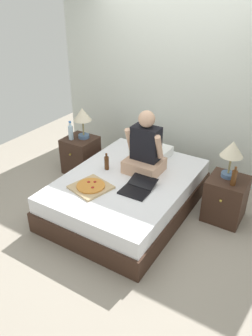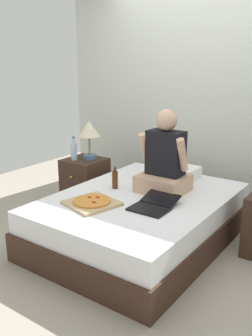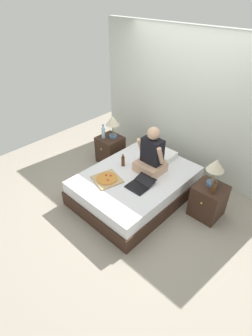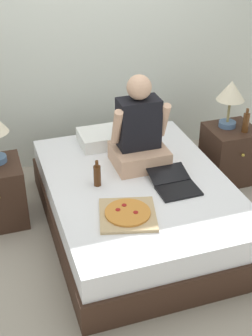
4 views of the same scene
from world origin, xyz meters
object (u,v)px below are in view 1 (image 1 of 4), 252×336
object	(u,v)px
nightstand_left	(81,155)
laptop	(137,189)
lamp_on_right_nightstand	(232,151)
lamp_on_left_nightstand	(82,117)
beer_bottle_on_bed	(107,163)
water_bottle	(71,132)
pizza_box	(91,187)
nightstand_right	(225,199)
person_seated	(145,150)
bed	(127,193)
beer_bottle	(234,177)

from	to	relation	value
nightstand_left	laptop	xyz separation A→B (m)	(1.33, -0.64, 0.20)
lamp_on_right_nightstand	laptop	xyz separation A→B (m)	(-0.82, -0.69, -0.40)
lamp_on_left_nightstand	beer_bottle_on_bed	distance (m)	0.92
water_bottle	pizza_box	bearing A→B (deg)	-39.92
laptop	lamp_on_left_nightstand	bearing A→B (deg)	152.06
nightstand_left	lamp_on_left_nightstand	xyz separation A→B (m)	(0.04, 0.05, 0.60)
nightstand_right	laptop	world-z (taller)	nightstand_right
person_seated	beer_bottle_on_bed	distance (m)	0.52
bed	beer_bottle	size ratio (longest dim) A/B	8.53
nightstand_right	nightstand_left	bearing A→B (deg)	180.00
water_bottle	nightstand_left	bearing A→B (deg)	48.35
lamp_on_left_nightstand	pizza_box	size ratio (longest dim) A/B	0.93
pizza_box	beer_bottle_on_bed	distance (m)	0.48
lamp_on_left_nightstand	nightstand_right	size ratio (longest dim) A/B	0.83
bed	water_bottle	bearing A→B (deg)	162.80
lamp_on_right_nightstand	pizza_box	bearing A→B (deg)	-144.43
pizza_box	bed	bearing A→B (deg)	61.21
lamp_on_right_nightstand	laptop	bearing A→B (deg)	-140.20
nightstand_left	pizza_box	world-z (taller)	nightstand_left
nightstand_left	pizza_box	size ratio (longest dim) A/B	1.12
beer_bottle	beer_bottle_on_bed	world-z (taller)	beer_bottle
bed	nightstand_right	world-z (taller)	nightstand_right
nightstand_left	beer_bottle	xyz separation A→B (m)	(2.25, -0.10, 0.37)
pizza_box	water_bottle	bearing A→B (deg)	140.08
nightstand_left	beer_bottle	distance (m)	2.29
water_bottle	laptop	xyz separation A→B (m)	(1.41, -0.55, -0.18)
lamp_on_left_nightstand	beer_bottle_on_bed	size ratio (longest dim) A/B	2.05
bed	beer_bottle_on_bed	world-z (taller)	beer_bottle_on_bed
pizza_box	beer_bottle_on_bed	bearing A→B (deg)	101.80
nightstand_left	lamp_on_right_nightstand	xyz separation A→B (m)	(2.15, 0.05, 0.60)
beer_bottle_on_bed	lamp_on_left_nightstand	bearing A→B (deg)	147.33
water_bottle	lamp_on_right_nightstand	size ratio (longest dim) A/B	0.61
beer_bottle	water_bottle	bearing A→B (deg)	179.75
lamp_on_left_nightstand	beer_bottle	size ratio (longest dim) A/B	1.96
nightstand_right	beer_bottle	world-z (taller)	beer_bottle
beer_bottle	person_seated	size ratio (longest dim) A/B	0.29
lamp_on_right_nightstand	water_bottle	bearing A→B (deg)	-176.41
lamp_on_left_nightstand	beer_bottle	xyz separation A→B (m)	(2.21, -0.15, -0.23)
lamp_on_right_nightstand	bed	bearing A→B (deg)	-154.67
laptop	beer_bottle_on_bed	world-z (taller)	beer_bottle_on_bed
water_bottle	beer_bottle	distance (m)	2.33
beer_bottle_on_bed	laptop	bearing A→B (deg)	-21.29
beer_bottle_on_bed	water_bottle	bearing A→B (deg)	159.01
beer_bottle_on_bed	nightstand_right	bearing A→B (deg)	16.21
nightstand_left	person_seated	size ratio (longest dim) A/B	0.70
lamp_on_left_nightstand	person_seated	xyz separation A→B (m)	(1.15, -0.24, -0.13)
bed	lamp_on_left_nightstand	world-z (taller)	lamp_on_left_nightstand
laptop	beer_bottle_on_bed	size ratio (longest dim) A/B	1.91
person_seated	beer_bottle_on_bed	xyz separation A→B (m)	(-0.42, -0.22, -0.20)
lamp_on_right_nightstand	pizza_box	xyz separation A→B (m)	(-1.29, -0.93, -0.40)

